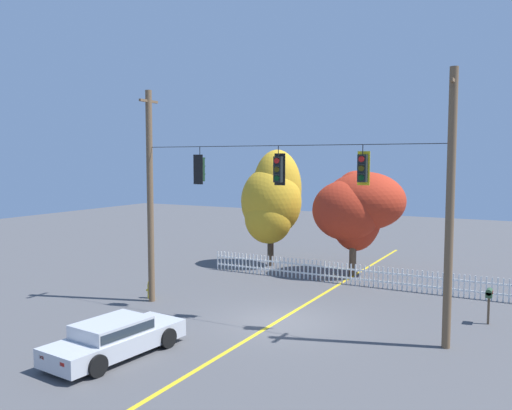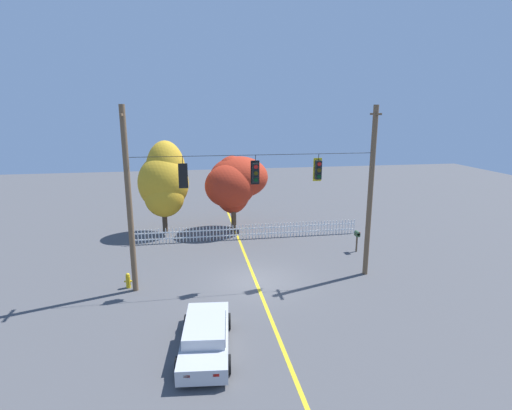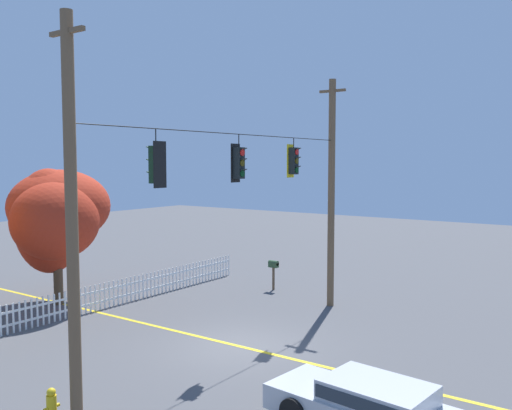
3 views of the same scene
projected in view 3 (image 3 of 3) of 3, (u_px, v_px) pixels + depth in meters
The scene contains 11 objects.
ground at pixel (240, 346), 17.16m from camera, with size 80.00×80.00×0.00m, color #4C4C4F.
lane_centerline_stripe at pixel (240, 346), 17.16m from camera, with size 0.16×36.00×0.01m, color gold.
signal_support_span at pixel (239, 201), 16.81m from camera, with size 12.26×1.10×8.88m.
traffic_signal_eastbound_side at pixel (156, 164), 13.90m from camera, with size 0.43×0.38×1.48m.
traffic_signal_northbound_secondary at pixel (239, 163), 16.71m from camera, with size 0.43×0.38×1.45m.
traffic_signal_westbound_side at pixel (293, 161), 19.28m from camera, with size 0.43×0.38×1.38m.
white_picket_fence at pixel (107, 295), 21.63m from camera, with size 15.47×0.06×1.02m.
autumn_maple_mid at pixel (56, 215), 22.20m from camera, with size 4.62×4.12×5.44m.
parked_car at pixel (373, 406), 11.58m from camera, with size 2.19×4.68×1.15m.
fire_hydrant at pixel (52, 405), 12.14m from camera, with size 0.38×0.22×0.77m.
roadside_mailbox at pixel (273, 266), 24.65m from camera, with size 0.25×0.44×1.32m.
Camera 3 is at (-13.39, -10.10, 5.71)m, focal length 38.92 mm.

